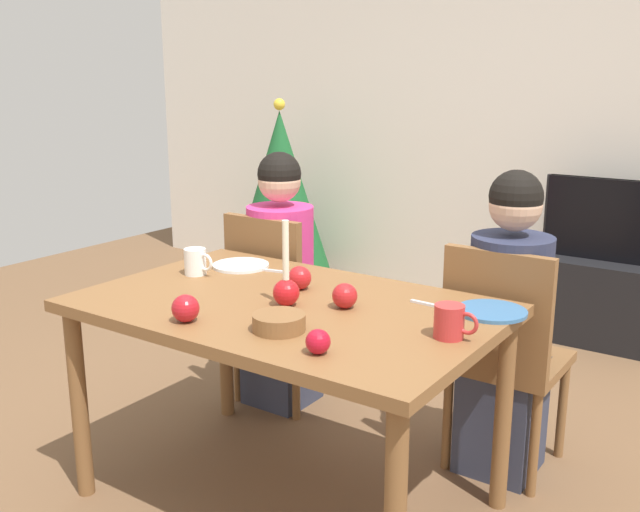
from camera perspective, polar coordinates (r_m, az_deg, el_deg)
ground_plane at (r=2.77m, az=-2.47°, el=-18.64°), size 7.68×7.68×0.00m
back_wall at (r=4.67m, az=17.23°, el=11.16°), size 6.40×0.10×2.60m
dining_table at (r=2.47m, az=-2.64°, el=-5.53°), size 1.40×0.90×0.75m
chair_left at (r=3.27m, az=-3.45°, el=-3.37°), size 0.40×0.40×0.90m
chair_right at (r=2.78m, az=14.28°, el=-7.03°), size 0.40×0.40×0.90m
person_left_child at (r=3.28m, az=-3.12°, el=-2.27°), size 0.30×0.30×1.17m
person_right_child at (r=2.79m, az=14.59°, el=-5.72°), size 0.30×0.30×1.17m
tv_stand at (r=4.42m, az=21.83°, el=-3.38°), size 0.64×0.40×0.48m
tv at (r=4.31m, az=22.41°, el=2.59°), size 0.79×0.05×0.46m
christmas_tree at (r=5.03m, az=-3.15°, el=5.06°), size 0.70×0.70×1.34m
candle_centerpiece at (r=2.39m, az=-2.70°, el=-2.53°), size 0.09×0.09×0.29m
plate_left at (r=2.90m, az=-6.29°, el=-0.74°), size 0.23×0.23×0.01m
plate_right at (r=2.40m, az=13.42°, el=-4.28°), size 0.23×0.23×0.01m
mug_left at (r=2.80m, az=-9.80°, el=-0.45°), size 0.13×0.08×0.10m
mug_right at (r=2.14m, az=10.30°, el=-5.11°), size 0.14×0.09×0.10m
fork_left at (r=2.81m, az=-3.48°, el=-1.20°), size 0.18×0.05×0.01m
fork_right at (r=2.42m, az=9.06°, el=-3.90°), size 0.18×0.03×0.01m
bowl_walnuts at (r=2.17m, az=-3.27°, el=-5.27°), size 0.16×0.16×0.05m
apple_near_candle at (r=2.57m, az=-1.63°, el=-1.74°), size 0.09×0.09×0.09m
apple_by_left_plate at (r=2.28m, az=-10.61°, el=-4.09°), size 0.09×0.09×0.09m
apple_by_right_mug at (r=1.99m, az=-0.16°, el=-6.80°), size 0.07×0.07×0.07m
apple_far_edge at (r=2.37m, az=1.97°, el=-3.17°), size 0.08×0.08×0.08m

